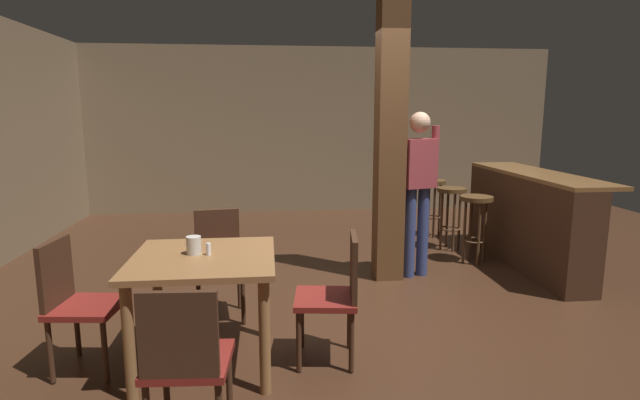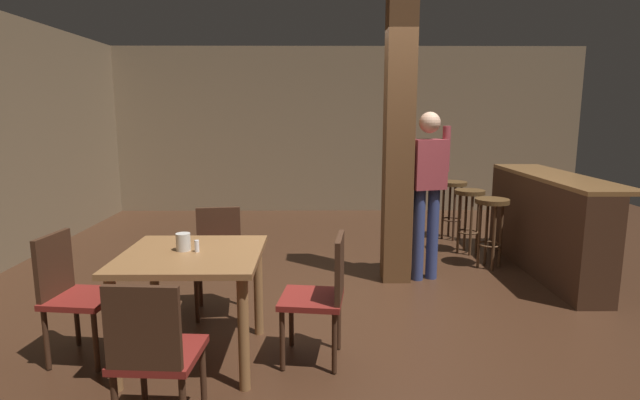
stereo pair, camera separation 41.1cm
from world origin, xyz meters
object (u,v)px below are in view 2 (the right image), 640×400
at_px(chair_north, 219,255).
at_px(bar_stool_near, 491,216).
at_px(dining_table, 192,271).
at_px(chair_west, 72,290).
at_px(chair_east, 323,291).
at_px(napkin_cup, 183,242).
at_px(chair_south, 154,351).
at_px(bar_stool_mid, 469,206).
at_px(bar_stool_far, 452,196).
at_px(bar_counter, 545,223).
at_px(salt_shaker, 197,246).
at_px(standing_person, 427,184).

relative_size(chair_north, bar_stool_near, 1.14).
height_order(dining_table, chair_west, chair_west).
height_order(chair_east, napkin_cup, same).
distance_m(chair_south, bar_stool_mid, 4.46).
xyz_separation_m(chair_east, bar_stool_mid, (1.82, 2.69, 0.08)).
relative_size(bar_stool_mid, bar_stool_far, 0.99).
bearing_deg(chair_west, dining_table, -0.86).
bearing_deg(napkin_cup, bar_stool_far, 50.13).
xyz_separation_m(chair_east, bar_stool_near, (1.89, 2.11, 0.08)).
height_order(chair_east, chair_north, same).
bearing_deg(bar_stool_mid, dining_table, -135.59).
bearing_deg(bar_counter, bar_stool_near, 165.07).
relative_size(chair_west, salt_shaker, 10.88).
bearing_deg(napkin_cup, dining_table, -35.91).
bearing_deg(chair_west, bar_stool_far, 43.39).
bearing_deg(dining_table, napkin_cup, 144.09).
bearing_deg(bar_stool_near, chair_east, -131.89).
xyz_separation_m(chair_north, bar_counter, (3.30, 1.08, 0.03)).
xyz_separation_m(chair_east, chair_north, (-0.88, 0.89, 0.00)).
distance_m(napkin_cup, standing_person, 2.63).
distance_m(chair_south, bar_counter, 4.35).
bearing_deg(chair_north, bar_stool_far, 42.88).
bearing_deg(napkin_cup, standing_person, 38.83).
xyz_separation_m(chair_north, bar_stool_near, (2.77, 1.22, 0.08)).
xyz_separation_m(bar_stool_near, bar_stool_far, (-0.08, 1.28, 0.01)).
bearing_deg(bar_counter, standing_person, -169.58).
distance_m(chair_north, chair_south, 1.75).
distance_m(chair_west, napkin_cup, 0.84).
bearing_deg(bar_stool_mid, chair_east, -124.12).
xyz_separation_m(dining_table, chair_west, (-0.84, 0.01, -0.14)).
height_order(salt_shaker, bar_stool_near, salt_shaker).
bearing_deg(chair_south, chair_north, 89.95).
bearing_deg(salt_shaker, chair_west, -179.95).
bearing_deg(bar_stool_mid, napkin_cup, -136.80).
height_order(chair_south, standing_person, standing_person).
relative_size(chair_north, bar_stool_mid, 1.13).
relative_size(napkin_cup, bar_stool_far, 0.15).
height_order(chair_south, bar_counter, bar_counter).
distance_m(dining_table, chair_south, 0.90).
bearing_deg(bar_stool_far, standing_person, -113.48).
distance_m(chair_east, bar_stool_near, 2.84).
bearing_deg(chair_east, standing_person, 57.81).
relative_size(chair_north, standing_person, 0.52).
bearing_deg(chair_south, dining_table, 90.60).
height_order(bar_counter, bar_stool_far, bar_counter).
bearing_deg(salt_shaker, bar_counter, 30.40).
bearing_deg(bar_stool_near, bar_counter, -14.93).
distance_m(chair_south, bar_stool_far, 5.03).
distance_m(chair_north, standing_person, 2.19).
distance_m(dining_table, chair_north, 0.87).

